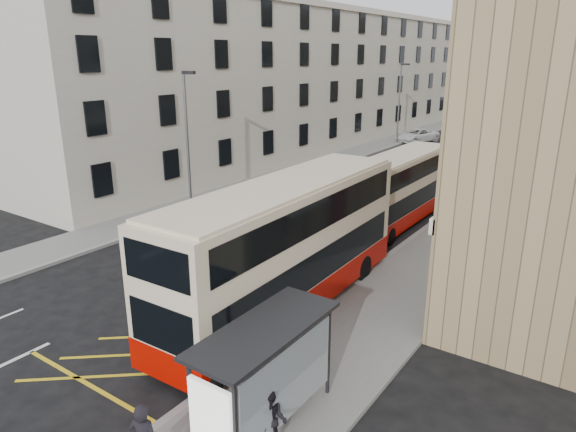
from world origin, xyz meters
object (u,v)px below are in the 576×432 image
Objects in this scene: street_lamp_far at (400,99)px; car_red at (537,122)px; pedestrian_mid at (271,421)px; double_decker_rear at (398,190)px; white_van at (417,135)px; street_lamp_near at (188,135)px; bus_shelter at (261,363)px; litter_bin at (212,378)px; car_dark at (483,117)px; double_decker_front at (286,247)px; car_silver at (458,129)px; pedestrian_far at (281,327)px.

street_lamp_far reaches higher than car_red.
pedestrian_mid is (15.21, -42.71, -3.68)m from street_lamp_far.
double_decker_rear reaches higher than white_van.
street_lamp_near is at bearing 81.14° from car_red.
double_decker_rear is at bearing 102.93° from bus_shelter.
white_van is at bearing 104.54° from litter_bin.
car_dark reaches higher than white_van.
white_van is (1.15, 32.55, -3.93)m from street_lamp_near.
street_lamp_far is at bearing 105.86° from double_decker_front.
street_lamp_far is 4.82m from white_van.
street_lamp_near is 1.95× the size of car_silver.
car_silver is at bearing 65.17° from car_red.
street_lamp_far is 1.95× the size of car_silver.
bus_shelter is 66.47m from car_dark.
street_lamp_far reaches higher than pedestrian_far.
white_van is at bearing 87.98° from street_lamp_near.
litter_bin is 2.62m from pedestrian_mid.
double_decker_front reaches higher than litter_bin.
pedestrian_mid is (2.51, -0.72, 0.25)m from litter_bin.
bus_shelter is at bearing 140.73° from pedestrian_far.
white_van is (-11.55, 44.53, -0.00)m from litter_bin.
white_van is at bearing 106.77° from bus_shelter.
white_van is at bearing -87.80° from car_dark.
double_decker_front reaches higher than white_van.
bus_shelter is 2.60× the size of pedestrian_far.
street_lamp_far is 7.45× the size of litter_bin.
bus_shelter is at bearing -70.88° from street_lamp_far.
street_lamp_near is 53.58m from car_red.
white_van is 1.24× the size of car_silver.
pedestrian_far is at bearing -35.17° from street_lamp_near.
car_silver is (-9.38, 51.88, -0.01)m from litter_bin.
litter_bin is at bearing 94.24° from car_red.
street_lamp_far is 4.90× the size of pedestrian_far.
bus_shelter is 0.84× the size of car_red.
double_decker_rear is at bearing -66.84° from street_lamp_far.
double_decker_front is at bearing -75.35° from car_dark.
bus_shelter is at bearing -61.64° from double_decker_front.
pedestrian_far is 49.96m from car_silver.
bus_shelter is at bearing -11.54° from litter_bin.
pedestrian_far is 43.32m from white_van.
car_dark is at bearing 78.53° from pedestrian_mid.
pedestrian_far is 0.40× the size of car_silver.
street_lamp_near is 53.16m from car_dark.
pedestrian_mid is 47.39m from white_van.
street_lamp_near is at bearing 117.79° from pedestrian_mid.
double_decker_rear is at bearing -58.20° from pedestrian_far.
litter_bin is 0.26× the size of car_silver.
car_red is at bearing 89.07° from white_van.
bus_shelter is 0.43× the size of double_decker_rear.
litter_bin is (12.70, -41.99, -3.93)m from street_lamp_far.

